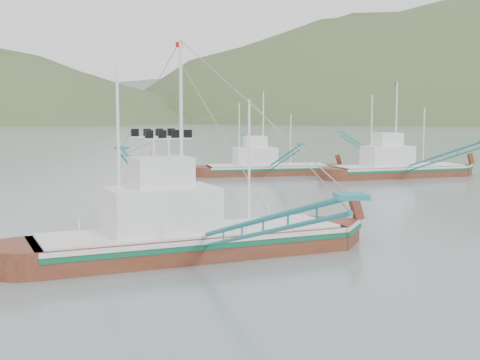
{
  "coord_description": "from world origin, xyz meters",
  "views": [
    {
      "loc": [
        -2.35,
        -32.97,
        7.29
      ],
      "look_at": [
        0.0,
        6.0,
        3.2
      ],
      "focal_mm": 50.0,
      "sensor_mm": 36.0,
      "label": 1
    }
  ],
  "objects": [
    {
      "name": "main_boat",
      "position": [
        -2.9,
        0.01,
        2.3
      ],
      "size": [
        16.16,
        27.41,
        11.51
      ],
      "rotation": [
        0.0,
        0.0,
        0.36
      ],
      "color": "#572312",
      "rests_on": "ground"
    },
    {
      "name": "ground",
      "position": [
        0.0,
        0.0,
        0.0
      ],
      "size": [
        1200.0,
        1200.0,
        0.0
      ],
      "primitive_type": "plane",
      "color": "slate",
      "rests_on": "ground"
    },
    {
      "name": "bg_boat_right",
      "position": [
        19.31,
        38.59,
        2.07
      ],
      "size": [
        15.67,
        26.86,
        11.1
      ],
      "rotation": [
        0.0,
        0.0,
        0.27
      ],
      "color": "#572312",
      "rests_on": "ground"
    },
    {
      "name": "bg_boat_far",
      "position": [
        5.04,
        41.65,
        1.65
      ],
      "size": [
        14.17,
        24.75,
        10.09
      ],
      "rotation": [
        0.0,
        0.0,
        0.16
      ],
      "color": "#572312",
      "rests_on": "ground"
    },
    {
      "name": "ridge_distant",
      "position": [
        30.0,
        560.0,
        0.0
      ],
      "size": [
        960.0,
        400.0,
        240.0
      ],
      "primitive_type": "ellipsoid",
      "color": "slate",
      "rests_on": "ground"
    }
  ]
}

